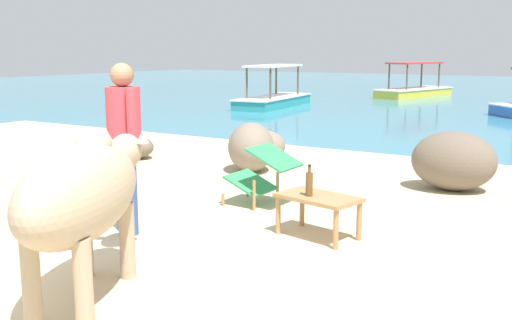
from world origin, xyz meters
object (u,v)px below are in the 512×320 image
Objects in this scene: bottle at (309,183)px; deck_chair_near at (262,172)px; cow at (84,192)px; person_standing at (124,135)px; boat_yellow at (414,89)px; boat_teal at (273,98)px; low_bench_table at (318,202)px.

deck_chair_near is at bearing 140.91° from bottle.
cow is 2.64× the size of deck_chair_near.
bottle reaches higher than deck_chair_near.
boat_yellow is at bearing -144.91° from person_standing.
boat_teal is at bearing -60.48° from deck_chair_near.
deck_chair_near is 17.30m from boat_yellow.
person_standing is 13.42m from boat_teal.
deck_chair_near is (-0.28, 2.87, -0.39)m from cow.
boat_teal is at bearing 121.27° from bottle.
cow is at bearing 59.40° from person_standing.
low_bench_table is at bearing -46.13° from cow.
person_standing is at bearing -141.00° from low_bench_table.
bottle is at bearing 29.93° from boat_yellow.
bottle is 0.08× the size of boat_teal.
low_bench_table is (0.78, 2.13, -0.44)m from cow.
deck_chair_near is at bearing 27.41° from boat_yellow.
bottle is at bearing 141.15° from deck_chair_near.
deck_chair_near is at bearing 157.05° from low_bench_table.
low_bench_table is at bearing 30.18° from boat_yellow.
boat_yellow is (-4.46, 17.75, -0.27)m from bottle.
deck_chair_near is 12.26m from boat_teal.
boat_yellow is 1.02× the size of boat_teal.
person_standing is 0.42× the size of boat_yellow.
bottle is 0.18× the size of person_standing.
bottle is (-0.07, -0.06, 0.18)m from low_bench_table.
cow is at bearing -97.77° from low_bench_table.
boat_teal reaches higher than low_bench_table.
person_standing is at bearing 18.07° from boat_teal.
deck_chair_near is (-1.05, 0.74, 0.05)m from low_bench_table.
low_bench_table is at bearing 40.19° from bottle.
person_standing reaches higher than boat_teal.
deck_chair_near reaches higher than low_bench_table.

